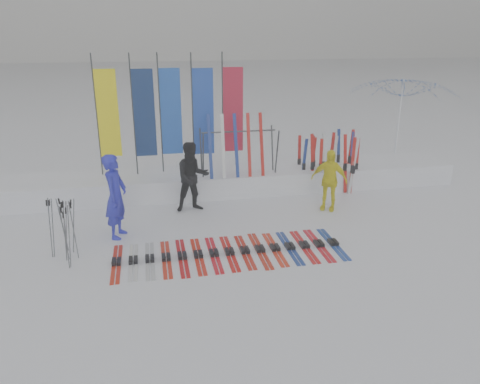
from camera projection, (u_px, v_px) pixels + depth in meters
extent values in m
plane|color=white|center=(246.00, 268.00, 9.02)|extent=(120.00, 120.00, 0.00)
cube|color=white|center=(212.00, 181.00, 13.18)|extent=(14.00, 1.60, 0.60)
imported|color=#2024BF|center=(116.00, 196.00, 10.11)|extent=(0.63, 0.79, 1.88)
imported|color=black|center=(192.00, 177.00, 11.63)|extent=(0.94, 0.78, 1.76)
imported|color=#F7EE10|center=(329.00, 180.00, 11.72)|extent=(0.98, 0.81, 1.56)
imported|color=white|center=(399.00, 123.00, 14.92)|extent=(4.34, 4.38, 3.04)
cube|color=red|center=(117.00, 262.00, 9.19)|extent=(0.17, 1.63, 0.07)
cube|color=silver|center=(133.00, 261.00, 9.25)|extent=(0.17, 1.58, 0.07)
cube|color=#B2B5BA|center=(150.00, 259.00, 9.31)|extent=(0.17, 1.62, 0.07)
cube|color=red|center=(166.00, 258.00, 9.37)|extent=(0.17, 1.63, 0.07)
cube|color=#B50E0E|center=(182.00, 256.00, 9.42)|extent=(0.17, 1.69, 0.07)
cube|color=red|center=(198.00, 255.00, 9.48)|extent=(0.17, 1.64, 0.07)
cube|color=red|center=(214.00, 253.00, 9.54)|extent=(0.17, 1.64, 0.07)
cube|color=red|center=(229.00, 252.00, 9.60)|extent=(0.17, 1.62, 0.07)
cube|color=#B31C0E|center=(245.00, 251.00, 9.66)|extent=(0.17, 1.57, 0.07)
cube|color=#B31F0E|center=(260.00, 249.00, 9.72)|extent=(0.17, 1.69, 0.07)
cube|color=red|center=(275.00, 248.00, 9.78)|extent=(0.17, 1.59, 0.07)
cube|color=navy|center=(290.00, 247.00, 9.84)|extent=(0.17, 1.59, 0.07)
cube|color=red|center=(304.00, 245.00, 9.90)|extent=(0.17, 1.57, 0.07)
cube|color=red|center=(319.00, 244.00, 9.96)|extent=(0.17, 1.61, 0.07)
cube|color=navy|center=(333.00, 243.00, 10.02)|extent=(0.17, 1.58, 0.07)
cylinder|color=#595B60|center=(74.00, 230.00, 9.23)|extent=(0.07, 0.02, 1.23)
cylinder|color=#595B60|center=(65.00, 231.00, 9.18)|extent=(0.08, 0.09, 1.25)
cylinder|color=#595B60|center=(64.00, 233.00, 9.18)|extent=(0.08, 0.02, 1.15)
cylinder|color=#595B60|center=(53.00, 228.00, 9.28)|extent=(0.11, 0.05, 1.26)
cylinder|color=#595B60|center=(50.00, 228.00, 9.34)|extent=(0.05, 0.16, 1.22)
cylinder|color=#595B60|center=(62.00, 225.00, 9.49)|extent=(0.10, 0.14, 1.20)
cylinder|color=#595B60|center=(69.00, 237.00, 8.93)|extent=(0.08, 0.13, 1.24)
cylinder|color=#595B60|center=(66.00, 240.00, 8.87)|extent=(0.03, 0.08, 1.17)
cylinder|color=#595B60|center=(66.00, 230.00, 9.19)|extent=(0.16, 0.12, 1.25)
cylinder|color=#595B60|center=(74.00, 226.00, 9.51)|extent=(0.15, 0.06, 1.16)
cylinder|color=#383A3F|center=(97.00, 116.00, 12.26)|extent=(0.04, 0.04, 3.20)
cube|color=#FFF00D|center=(108.00, 114.00, 12.30)|extent=(0.55, 0.03, 2.30)
cylinder|color=#383A3F|center=(133.00, 116.00, 12.30)|extent=(0.04, 0.04, 3.20)
cube|color=navy|center=(144.00, 113.00, 12.34)|extent=(0.55, 0.03, 2.30)
cylinder|color=#383A3F|center=(160.00, 114.00, 12.51)|extent=(0.04, 0.04, 3.20)
cube|color=blue|center=(171.00, 112.00, 12.55)|extent=(0.55, 0.03, 2.30)
cylinder|color=#383A3F|center=(193.00, 114.00, 12.51)|extent=(0.04, 0.04, 3.20)
cube|color=#173FB0|center=(203.00, 112.00, 12.54)|extent=(0.55, 0.03, 2.30)
cylinder|color=#383A3F|center=(223.00, 112.00, 12.80)|extent=(0.04, 0.04, 3.20)
cube|color=#B5132D|center=(233.00, 110.00, 12.84)|extent=(0.55, 0.03, 2.30)
cylinder|color=#383A3F|center=(203.00, 156.00, 12.21)|extent=(0.04, 0.30, 1.23)
cylinder|color=#383A3F|center=(201.00, 151.00, 12.67)|extent=(0.04, 0.30, 1.23)
cylinder|color=#383A3F|center=(277.00, 152.00, 12.58)|extent=(0.04, 0.30, 1.23)
cylinder|color=#383A3F|center=(272.00, 148.00, 13.04)|extent=(0.04, 0.30, 1.23)
cylinder|color=#383A3F|center=(239.00, 131.00, 12.44)|extent=(2.00, 0.04, 0.04)
cube|color=navy|center=(338.00, 156.00, 13.81)|extent=(0.09, 0.03, 1.64)
cube|color=red|center=(312.00, 163.00, 13.36)|extent=(0.09, 0.02, 1.49)
cube|color=silver|center=(323.00, 162.00, 13.04)|extent=(0.09, 0.03, 1.69)
cube|color=navy|center=(304.00, 164.00, 13.16)|extent=(0.09, 0.04, 1.50)
cube|color=red|center=(314.00, 161.00, 13.46)|extent=(0.09, 0.03, 1.51)
cube|color=red|center=(331.00, 161.00, 13.22)|extent=(0.09, 0.04, 1.64)
cube|color=red|center=(345.00, 164.00, 12.89)|extent=(0.09, 0.03, 1.67)
cube|color=red|center=(350.00, 157.00, 13.74)|extent=(0.09, 0.05, 1.62)
cube|color=silver|center=(333.00, 165.00, 12.92)|extent=(0.09, 0.04, 1.62)
cube|color=red|center=(312.00, 163.00, 13.03)|extent=(0.09, 0.02, 1.66)
cube|color=red|center=(352.00, 166.00, 12.78)|extent=(0.09, 0.04, 1.63)
cube|color=red|center=(357.00, 164.00, 13.20)|extent=(0.09, 0.04, 1.49)
cube|color=navy|center=(351.00, 158.00, 13.74)|extent=(0.09, 0.03, 1.55)
cube|color=red|center=(299.00, 160.00, 13.68)|extent=(0.09, 0.03, 1.47)
cube|color=red|center=(321.00, 165.00, 13.06)|extent=(0.09, 0.04, 1.53)
cube|color=silver|center=(353.00, 167.00, 12.79)|extent=(0.09, 0.03, 1.58)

